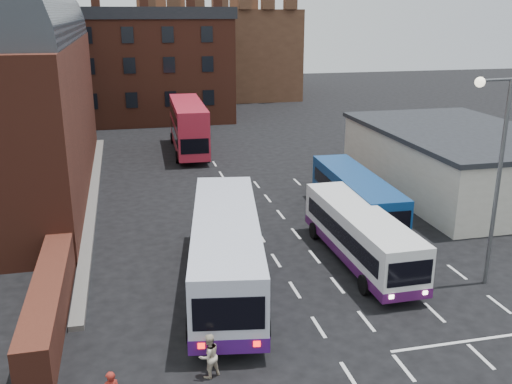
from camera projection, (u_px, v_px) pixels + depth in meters
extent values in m
plane|color=black|center=(312.00, 317.00, 22.98)|extent=(180.00, 180.00, 0.00)
cube|color=#602B1E|center=(49.00, 301.00, 22.36)|extent=(1.20, 10.00, 1.80)
cube|color=beige|center=(458.00, 162.00, 38.60)|extent=(10.00, 16.00, 4.00)
cube|color=#282B30|center=(461.00, 132.00, 37.97)|extent=(10.40, 16.40, 0.30)
cube|color=brown|center=(129.00, 71.00, 62.72)|extent=(22.00, 10.00, 11.00)
cube|color=brown|center=(210.00, 52.00, 83.72)|extent=(22.00, 22.00, 12.00)
cube|color=silver|center=(226.00, 247.00, 24.92)|extent=(4.73, 12.52, 2.78)
cube|color=black|center=(226.00, 243.00, 24.87)|extent=(4.59, 11.35, 1.00)
cylinder|color=black|center=(198.00, 242.00, 28.96)|extent=(0.49, 1.15, 1.11)
cylinder|color=black|center=(191.00, 328.00, 21.13)|extent=(0.49, 1.15, 1.11)
cylinder|color=black|center=(252.00, 241.00, 29.13)|extent=(0.49, 1.15, 1.11)
cylinder|color=black|center=(265.00, 325.00, 21.30)|extent=(0.49, 1.15, 1.11)
cube|color=white|center=(360.00, 233.00, 27.51)|extent=(2.34, 9.81, 2.22)
cube|color=black|center=(360.00, 230.00, 27.47)|extent=(2.38, 8.61, 0.80)
cylinder|color=black|center=(411.00, 279.00, 25.22)|extent=(0.26, 0.89, 0.89)
cylinder|color=black|center=(352.00, 227.00, 31.31)|extent=(0.26, 0.89, 0.89)
cylinder|color=black|center=(364.00, 285.00, 24.72)|extent=(0.26, 0.89, 0.89)
cylinder|color=black|center=(314.00, 231.00, 30.81)|extent=(0.26, 0.89, 0.89)
cube|color=navy|center=(356.00, 194.00, 33.16)|extent=(2.65, 10.11, 2.28)
cube|color=black|center=(356.00, 192.00, 33.12)|extent=(2.67, 8.91, 0.82)
cylinder|color=black|center=(396.00, 231.00, 30.73)|extent=(0.29, 0.92, 0.91)
cylinder|color=black|center=(352.00, 193.00, 37.04)|extent=(0.29, 0.92, 0.91)
cylinder|color=black|center=(356.00, 234.00, 30.32)|extent=(0.29, 0.92, 0.91)
cylinder|color=black|center=(319.00, 196.00, 36.63)|extent=(0.29, 0.92, 0.91)
cube|color=#C1233A|center=(188.00, 125.00, 48.98)|extent=(2.81, 11.00, 3.88)
cube|color=black|center=(189.00, 131.00, 49.15)|extent=(2.83, 9.81, 0.89)
cylinder|color=black|center=(208.00, 156.00, 46.55)|extent=(0.31, 1.00, 0.99)
cylinder|color=black|center=(199.00, 137.00, 53.42)|extent=(0.31, 1.00, 0.99)
cylinder|color=black|center=(178.00, 157.00, 46.08)|extent=(0.31, 1.00, 0.99)
cylinder|color=black|center=(172.00, 138.00, 52.96)|extent=(0.31, 1.00, 0.99)
cylinder|color=#5A5C5F|center=(498.00, 187.00, 24.47)|extent=(0.18, 0.18, 9.15)
cylinder|color=#5A5C5F|center=(496.00, 80.00, 22.82)|extent=(1.60, 0.31, 0.11)
sphere|color=#FFF2CC|center=(480.00, 82.00, 22.57)|extent=(0.41, 0.41, 0.41)
imported|color=beige|center=(209.00, 356.00, 19.03)|extent=(0.94, 0.86, 1.57)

